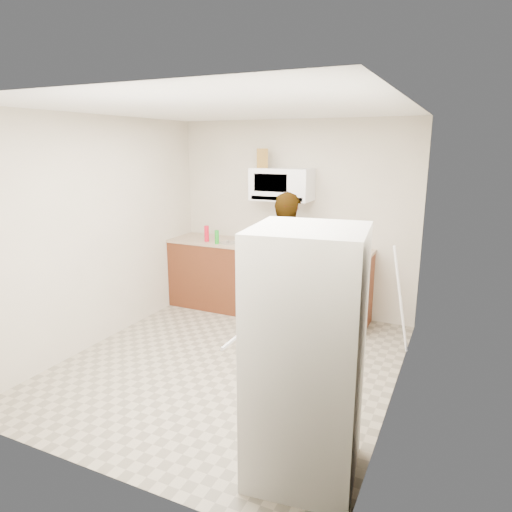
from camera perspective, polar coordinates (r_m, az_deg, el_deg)
The scene contains 20 objects.
floor at distance 4.82m, azimuth -3.21°, elevation -13.25°, with size 3.60×3.60×0.00m, color gray.
back_wall at distance 6.00m, azimuth 4.74°, elevation 4.73°, with size 3.20×0.02×2.50m, color beige.
right_wall at distance 3.91m, azimuth 17.52°, elevation -0.72°, with size 0.02×3.60×2.50m, color beige.
cabinet_left at distance 6.34m, azimuth -5.20°, elevation -2.19°, with size 1.12×0.62×0.90m, color #5F2B16.
counter_left at distance 6.23m, azimuth -5.29°, elevation 1.95°, with size 1.14×0.64×0.04m, color tan.
cabinet_right at distance 5.71m, azimuth 9.95°, elevation -4.17°, with size 0.80×0.62×0.90m, color #5F2B16.
counter_right at distance 5.58m, azimuth 10.15°, elevation 0.40°, with size 0.82×0.64×0.04m, color tan.
gas_range at distance 5.93m, azimuth 2.65°, elevation -2.94°, with size 0.76×0.65×1.13m.
microwave at distance 5.82m, azimuth 3.27°, elevation 8.93°, with size 0.76×0.38×0.40m, color white.
person at distance 5.32m, azimuth 3.85°, elevation -0.97°, with size 0.61×0.40×1.68m, color tan.
fridge at distance 3.04m, azimuth 6.26°, elevation -12.39°, with size 0.70×0.70×1.70m, color beige.
kettle at distance 5.77m, azimuth 9.65°, elevation 1.86°, with size 0.13×0.13×0.16m, color white.
jug at distance 5.88m, azimuth 0.81°, elevation 12.13°, with size 0.14×0.14×0.24m, color brown.
saucepan at distance 5.98m, azimuth 1.45°, elevation 2.43°, with size 0.22×0.22×0.12m, color #AFAFB3.
tray at distance 5.67m, azimuth 3.67°, elevation 1.18°, with size 0.25×0.16×0.05m, color silver.
bottle_spray at distance 6.08m, azimuth -6.19°, elevation 2.80°, with size 0.06×0.06×0.21m, color red.
bottle_hot_sauce at distance 5.90m, azimuth -1.48°, elevation 2.25°, with size 0.05×0.05×0.15m, color orange.
bottle_green_cap at distance 5.92m, azimuth -4.92°, elevation 2.37°, with size 0.06×0.06×0.18m, color #198C1E.
pot_lid at distance 5.97m, azimuth -3.52°, elevation 1.67°, with size 0.22×0.22×0.01m, color white.
broom at distance 5.03m, azimuth 17.63°, elevation -5.29°, with size 0.03×0.03×1.20m, color white.
Camera 1 is at (2.05, -3.77, 2.18)m, focal length 32.00 mm.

